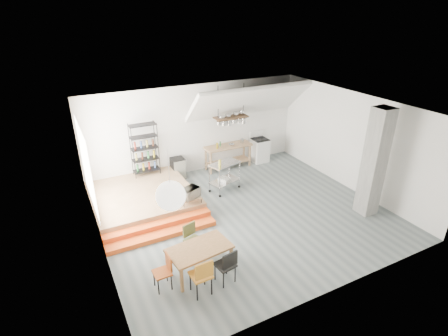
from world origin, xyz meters
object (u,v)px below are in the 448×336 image
dining_table (199,250)px  mini_fridge (178,168)px  rolling_cart (225,173)px  stove (259,150)px

dining_table → mini_fridge: size_ratio=1.98×
dining_table → mini_fridge: (1.27, 4.84, -0.22)m
mini_fridge → rolling_cart: bearing=-56.0°
rolling_cart → mini_fridge: 1.91m
dining_table → rolling_cart: 4.01m
mini_fridge → stove: bearing=-0.7°
dining_table → rolling_cart: (2.32, 3.27, 0.04)m
rolling_cart → dining_table: bearing=-143.2°
dining_table → rolling_cart: size_ratio=1.35×
dining_table → mini_fridge: mini_fridge is taller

